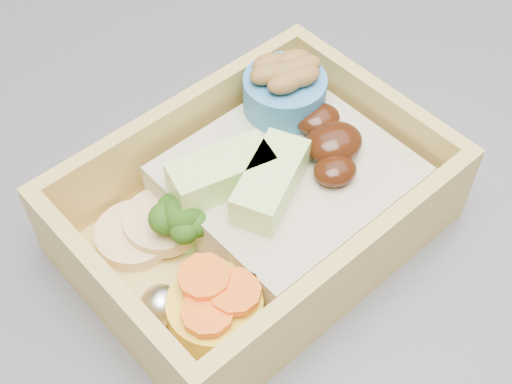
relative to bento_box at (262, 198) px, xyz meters
name	(u,v)px	position (x,y,z in m)	size (l,w,h in m)	color
bento_box	(262,198)	(0.00, 0.00, 0.00)	(0.24, 0.20, 0.07)	tan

